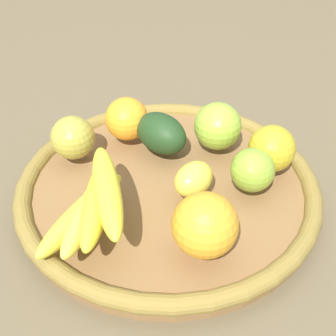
% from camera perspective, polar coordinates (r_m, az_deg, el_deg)
% --- Properties ---
extents(ground_plane, '(2.40, 2.40, 0.00)m').
position_cam_1_polar(ground_plane, '(0.74, -0.00, -3.68)').
color(ground_plane, brown).
rests_on(ground_plane, ground).
extents(basket, '(0.46, 0.46, 0.04)m').
position_cam_1_polar(basket, '(0.73, -0.00, -2.47)').
color(basket, brown).
rests_on(basket, ground_plane).
extents(orange_0, '(0.10, 0.10, 0.08)m').
position_cam_1_polar(orange_0, '(0.58, 4.42, -6.80)').
color(orange_0, orange).
rests_on(orange_0, basket).
extents(apple_0, '(0.10, 0.10, 0.07)m').
position_cam_1_polar(apple_0, '(0.73, 12.24, 2.29)').
color(apple_0, gold).
rests_on(apple_0, basket).
extents(avocado, '(0.11, 0.10, 0.06)m').
position_cam_1_polar(avocado, '(0.75, -0.83, 4.16)').
color(avocado, '#1E3A19').
rests_on(avocado, basket).
extents(apple_2, '(0.08, 0.08, 0.08)m').
position_cam_1_polar(apple_2, '(0.76, 5.94, 4.99)').
color(apple_2, '#91B636').
rests_on(apple_2, basket).
extents(banana_bunch, '(0.13, 0.18, 0.08)m').
position_cam_1_polar(banana_bunch, '(0.62, -8.78, -4.09)').
color(banana_bunch, yellow).
rests_on(banana_bunch, basket).
extents(lemon_0, '(0.07, 0.08, 0.05)m').
position_cam_1_polar(lemon_0, '(0.68, 3.07, -1.31)').
color(lemon_0, yellow).
rests_on(lemon_0, basket).
extents(orange_1, '(0.08, 0.08, 0.07)m').
position_cam_1_polar(orange_1, '(0.78, -4.93, 5.86)').
color(orange_1, orange).
rests_on(orange_1, basket).
extents(apple_3, '(0.10, 0.10, 0.07)m').
position_cam_1_polar(apple_3, '(0.75, -11.27, 3.57)').
color(apple_3, '#A49A37').
rests_on(apple_3, basket).
extents(apple_1, '(0.07, 0.07, 0.06)m').
position_cam_1_polar(apple_1, '(0.69, 10.02, -0.46)').
color(apple_1, '#83A631').
rests_on(apple_1, basket).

